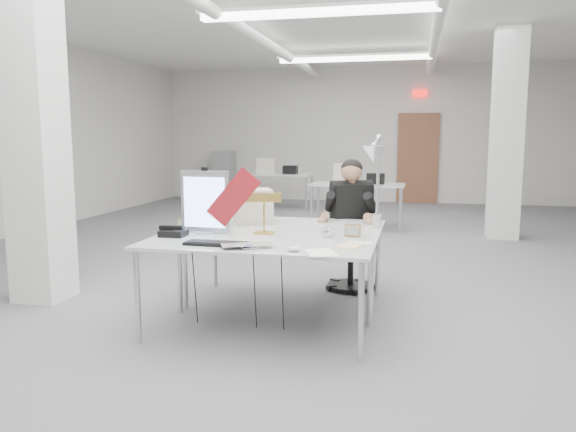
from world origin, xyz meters
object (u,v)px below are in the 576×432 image
Objects in this scene: laptop at (248,247)px; architect_lamp at (376,181)px; office_chair at (351,236)px; beige_monitor at (253,206)px; bankers_lamp at (264,215)px; desk_phone at (174,233)px; monitor at (205,202)px; desk_main at (258,243)px; seated_person at (351,203)px.

laptop is 0.44× the size of architect_lamp.
office_chair is 3.26× the size of beige_monitor.
desk_phone is (-0.69, -0.27, -0.14)m from bankers_lamp.
monitor is at bearing -160.26° from architect_lamp.
desk_main is at bearing -7.14° from desk_phone.
laptop is (0.02, -0.32, 0.03)m from desk_main.
desk_main is 8.90× the size of desk_phone.
bankers_lamp is 0.60m from beige_monitor.
laptop is at bearing -28.72° from desk_phone.
seated_person is at bearing 45.36° from desk_phone.
office_chair is 0.35m from seated_person.
bankers_lamp is 0.37× the size of architect_lamp.
bankers_lamp is at bearing -141.72° from office_chair.
desk_phone is at bearing -155.31° from architect_lamp.
seated_person is at bearing 47.69° from laptop.
bankers_lamp reaches higher than laptop.
monitor is at bearing 43.80° from desk_phone.
office_chair is 1.12m from beige_monitor.
seated_person reaches higher than desk_main.
monitor is at bearing 175.09° from bankers_lamp.
beige_monitor reaches higher than laptop.
office_chair is 1.28× the size of architect_lamp.
office_chair is 1.71m from monitor.
seated_person is 1.86× the size of monitor.
beige_monitor is at bearing 108.93° from desk_main.
architect_lamp reaches higher than office_chair.
beige_monitor is (-0.85, -0.58, 0.02)m from seated_person.
bankers_lamp is (-0.06, 0.66, 0.15)m from laptop.
office_chair reaches higher than beige_monitor.
office_chair is 3.43× the size of bankers_lamp.
seated_person is (0.55, 1.46, 0.16)m from desk_main.
laptop is 1.17× the size of bankers_lamp.
monitor reaches higher than beige_monitor.
office_chair reaches higher than laptop.
beige_monitor is at bearing 79.33° from laptop.
laptop is at bearing -130.87° from office_chair.
architect_lamp is at bearing 18.20° from desk_phone.
beige_monitor is at bearing 173.17° from architect_lamp.
office_chair is 1.11m from architect_lamp.
beige_monitor is (-0.25, 0.54, -0.00)m from bankers_lamp.
beige_monitor is (0.24, 0.61, -0.10)m from monitor.
seated_person is 2.59× the size of laptop.
seated_person is 2.89× the size of beige_monitor.
seated_person is (0.00, -0.05, 0.35)m from office_chair.
office_chair is at bearing 65.48° from seated_person.
seated_person reaches higher than laptop.
architect_lamp is at bearing 5.67° from bankers_lamp.
architect_lamp is (1.15, -0.24, 0.27)m from beige_monitor.
monitor reaches higher than desk_phone.
seated_person is at bearing 114.93° from architect_lamp.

